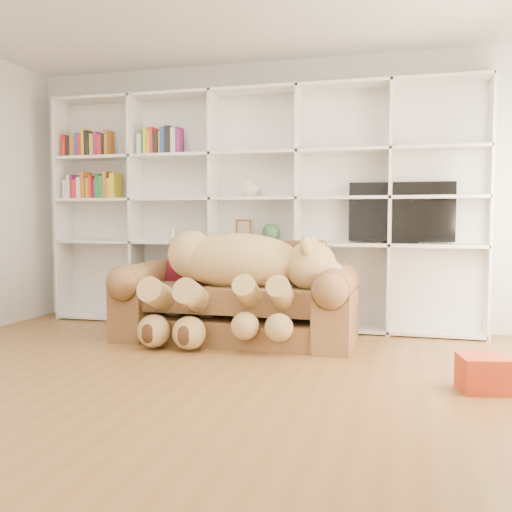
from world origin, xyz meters
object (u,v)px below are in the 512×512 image
(sofa, at_px, (237,302))
(tv, at_px, (401,213))
(gift_box, at_px, (483,374))
(teddy_bear, at_px, (236,272))

(sofa, distance_m, tv, 1.78)
(gift_box, bearing_deg, teddy_bear, 154.46)
(tv, bearing_deg, teddy_bear, -148.72)
(sofa, height_order, tv, tv)
(sofa, relative_size, teddy_bear, 1.26)
(sofa, distance_m, gift_box, 2.27)
(teddy_bear, height_order, tv, tv)
(teddy_bear, bearing_deg, gift_box, -17.65)
(sofa, distance_m, teddy_bear, 0.35)
(teddy_bear, height_order, gift_box, teddy_bear)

